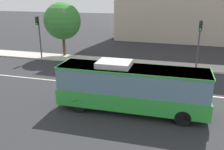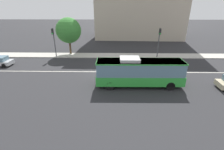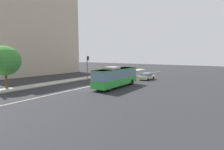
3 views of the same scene
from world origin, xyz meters
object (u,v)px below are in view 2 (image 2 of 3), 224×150
Objects in this scene: transit_bus at (139,71)px; street_tree_kerbside_left at (69,30)px; traffic_light_near_corner at (54,38)px; traffic_light_mid_block at (159,38)px.

street_tree_kerbside_left reaches higher than transit_bus.
traffic_light_near_corner is 1.00× the size of traffic_light_mid_block.
traffic_light_near_corner is at bearing 140.61° from transit_bus.
transit_bus is 12.03m from traffic_light_mid_block.
traffic_light_mid_block is at bearing 66.02° from transit_bus.
traffic_light_mid_block is at bearing 89.14° from traffic_light_near_corner.
street_tree_kerbside_left is (-16.07, 2.01, 0.90)m from traffic_light_mid_block.
street_tree_kerbside_left is at bearing 133.03° from traffic_light_near_corner.
traffic_light_mid_block is at bearing -7.12° from street_tree_kerbside_left.
transit_bus is 1.93× the size of traffic_light_near_corner.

